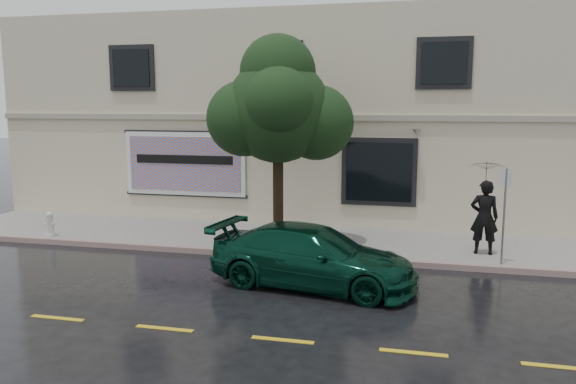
% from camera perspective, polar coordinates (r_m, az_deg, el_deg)
% --- Properties ---
extents(ground, '(90.00, 90.00, 0.00)m').
position_cam_1_polar(ground, '(13.73, -6.09, -8.15)').
color(ground, black).
rests_on(ground, ground).
extents(sidewalk, '(20.00, 3.50, 0.15)m').
position_cam_1_polar(sidewalk, '(16.70, -2.42, -4.73)').
color(sidewalk, '#9A9892').
rests_on(sidewalk, ground).
extents(curb, '(20.00, 0.18, 0.16)m').
position_cam_1_polar(curb, '(15.07, -4.21, -6.26)').
color(curb, gray).
rests_on(curb, ground).
extents(road_marking, '(19.00, 0.12, 0.01)m').
position_cam_1_polar(road_marking, '(10.68, -12.43, -13.38)').
color(road_marking, gold).
rests_on(road_marking, ground).
extents(building, '(20.00, 8.12, 7.00)m').
position_cam_1_polar(building, '(21.82, 1.60, 7.58)').
color(building, beige).
rests_on(building, ground).
extents(billboard, '(4.30, 0.16, 2.20)m').
position_cam_1_polar(billboard, '(18.98, -10.46, 2.85)').
color(billboard, white).
rests_on(billboard, ground).
extents(car, '(4.90, 2.79, 1.35)m').
position_cam_1_polar(car, '(12.53, 2.54, -6.56)').
color(car, '#083424').
rests_on(car, ground).
extents(pedestrian, '(0.72, 0.48, 1.94)m').
position_cam_1_polar(pedestrian, '(15.38, 19.32, -2.44)').
color(pedestrian, black).
rests_on(pedestrian, sidewalk).
extents(umbrella, '(1.26, 1.26, 0.75)m').
position_cam_1_polar(umbrella, '(15.19, 19.58, 2.55)').
color(umbrella, black).
rests_on(umbrella, pedestrian).
extents(street_tree, '(2.80, 2.80, 5.10)m').
position_cam_1_polar(street_tree, '(15.03, -1.03, 8.21)').
color(street_tree, '#2F2414').
rests_on(street_tree, sidewalk).
extents(fire_hydrant, '(0.30, 0.28, 0.74)m').
position_cam_1_polar(fire_hydrant, '(18.01, -23.04, -3.03)').
color(fire_hydrant, silver).
rests_on(fire_hydrant, sidewalk).
extents(sign_pole, '(0.28, 0.12, 2.35)m').
position_cam_1_polar(sign_pole, '(14.43, 21.14, -1.41)').
color(sign_pole, gray).
rests_on(sign_pole, sidewalk).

